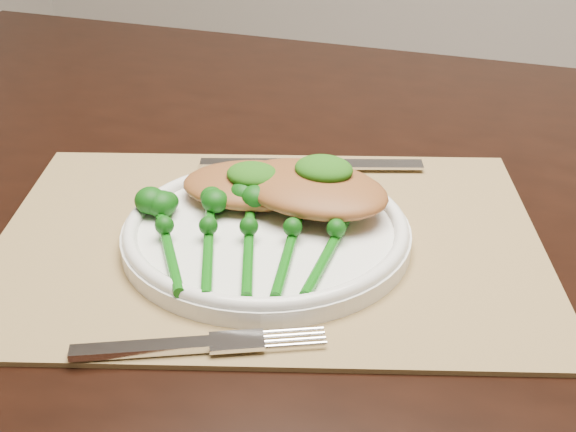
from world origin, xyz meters
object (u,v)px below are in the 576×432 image
at_px(broccolini_bundle, 249,248).
at_px(dinner_plate, 266,231).
at_px(chicken_fillet_left, 254,185).
at_px(placemat, 269,240).

bearing_deg(broccolini_bundle, dinner_plate, 74.06).
relative_size(dinner_plate, chicken_fillet_left, 1.89).
relative_size(dinner_plate, broccolini_bundle, 1.15).
bearing_deg(dinner_plate, broccolini_bundle, -84.86).
relative_size(placemat, dinner_plate, 1.91).
xyz_separation_m(chicken_fillet_left, broccolini_bundle, (0.04, -0.09, -0.01)).
bearing_deg(placemat, dinner_plate, -100.97).
distance_m(placemat, dinner_plate, 0.02).
bearing_deg(chicken_fillet_left, broccolini_bundle, -85.80).
bearing_deg(broccolini_bundle, chicken_fillet_left, 91.24).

